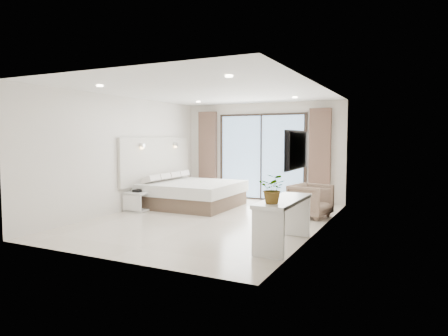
{
  "coord_description": "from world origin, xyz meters",
  "views": [
    {
      "loc": [
        3.96,
        -7.4,
        1.74
      ],
      "look_at": [
        0.14,
        0.4,
        1.08
      ],
      "focal_mm": 32.0,
      "sensor_mm": 36.0,
      "label": 1
    }
  ],
  "objects_px": {
    "nightstand": "(137,202)",
    "console_desk": "(284,212)",
    "armchair": "(310,199)",
    "bed": "(192,194)"
  },
  "relations": [
    {
      "from": "nightstand",
      "to": "console_desk",
      "type": "height_order",
      "value": "console_desk"
    },
    {
      "from": "nightstand",
      "to": "armchair",
      "type": "height_order",
      "value": "armchair"
    },
    {
      "from": "console_desk",
      "to": "armchair",
      "type": "bearing_deg",
      "value": 94.27
    },
    {
      "from": "console_desk",
      "to": "armchair",
      "type": "xyz_separation_m",
      "value": [
        -0.19,
        2.54,
        -0.16
      ]
    },
    {
      "from": "nightstand",
      "to": "console_desk",
      "type": "relative_size",
      "value": 0.31
    },
    {
      "from": "bed",
      "to": "console_desk",
      "type": "height_order",
      "value": "console_desk"
    },
    {
      "from": "console_desk",
      "to": "armchair",
      "type": "height_order",
      "value": "armchair"
    },
    {
      "from": "bed",
      "to": "armchair",
      "type": "height_order",
      "value": "armchair"
    },
    {
      "from": "nightstand",
      "to": "console_desk",
      "type": "xyz_separation_m",
      "value": [
        4.05,
        -1.41,
        0.34
      ]
    },
    {
      "from": "nightstand",
      "to": "armchair",
      "type": "distance_m",
      "value": 4.03
    }
  ]
}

